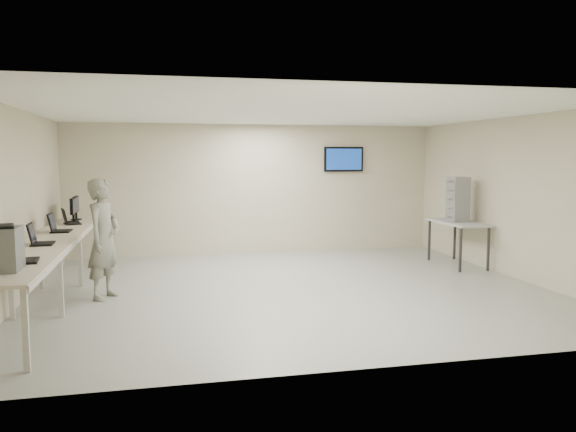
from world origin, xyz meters
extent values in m
cube|color=#A3A29C|center=(0.00, 0.00, 0.00)|extent=(8.00, 7.00, 0.01)
cube|color=white|center=(0.00, 0.00, 2.80)|extent=(8.00, 7.00, 0.01)
cube|color=beige|center=(0.00, 3.50, 1.40)|extent=(8.00, 0.01, 2.80)
cube|color=beige|center=(0.00, -3.50, 1.40)|extent=(8.00, 0.01, 2.80)
cube|color=beige|center=(-4.00, 0.00, 1.40)|extent=(0.01, 7.00, 2.80)
cube|color=beige|center=(4.00, 0.00, 1.40)|extent=(0.01, 7.00, 2.80)
cube|color=#2F2F2F|center=(2.00, 3.48, 2.05)|extent=(0.15, 0.04, 0.15)
cube|color=black|center=(2.00, 3.44, 2.05)|extent=(0.90, 0.06, 0.55)
cube|color=navy|center=(2.00, 3.40, 2.05)|extent=(0.82, 0.01, 0.47)
cube|color=beige|center=(-3.60, 0.00, 0.88)|extent=(0.75, 6.00, 0.04)
cube|color=#BCB7AE|center=(-3.23, 0.00, 0.85)|extent=(0.02, 6.00, 0.06)
cube|color=#BCB7AE|center=(-3.30, -2.85, 0.43)|extent=(0.06, 0.06, 0.86)
cube|color=#BCB7AE|center=(-3.90, -0.90, 0.43)|extent=(0.06, 0.06, 0.86)
cube|color=#BCB7AE|center=(-3.30, -0.90, 0.43)|extent=(0.06, 0.06, 0.86)
cube|color=#BCB7AE|center=(-3.90, 0.90, 0.43)|extent=(0.06, 0.06, 0.86)
cube|color=#BCB7AE|center=(-3.30, 0.90, 0.43)|extent=(0.06, 0.06, 0.86)
cube|color=#BCB7AE|center=(-3.90, 2.85, 0.43)|extent=(0.06, 0.06, 0.86)
cube|color=#BCB7AE|center=(-3.30, 2.85, 0.43)|extent=(0.06, 0.06, 0.86)
cube|color=slate|center=(-3.65, -2.23, 1.13)|extent=(0.39, 0.45, 0.46)
cube|color=black|center=(-3.53, -1.74, 0.91)|extent=(0.33, 0.43, 0.02)
cube|color=black|center=(-3.67, -1.74, 1.07)|extent=(0.12, 0.38, 0.29)
cube|color=black|center=(-3.66, -1.74, 1.07)|extent=(0.09, 0.34, 0.24)
cube|color=black|center=(-3.59, -0.41, 0.91)|extent=(0.29, 0.39, 0.02)
cube|color=black|center=(-3.73, -0.41, 1.06)|extent=(0.09, 0.36, 0.27)
cube|color=black|center=(-3.71, -0.41, 1.06)|extent=(0.06, 0.32, 0.23)
cube|color=black|center=(-3.57, 0.94, 0.91)|extent=(0.29, 0.40, 0.02)
cube|color=black|center=(-3.71, 0.94, 1.07)|extent=(0.08, 0.37, 0.28)
cube|color=black|center=(-3.70, 0.94, 1.07)|extent=(0.06, 0.33, 0.23)
cube|color=black|center=(-3.56, 2.00, 0.91)|extent=(0.36, 0.43, 0.02)
cube|color=black|center=(-3.69, 2.00, 1.06)|extent=(0.17, 0.35, 0.26)
cube|color=black|center=(-3.68, 2.00, 1.06)|extent=(0.13, 0.31, 0.22)
cylinder|color=black|center=(-3.60, 2.41, 0.91)|extent=(0.20, 0.20, 0.01)
cube|color=black|center=(-3.60, 2.41, 0.99)|extent=(0.04, 0.03, 0.16)
cube|color=black|center=(-3.60, 2.41, 1.19)|extent=(0.05, 0.45, 0.30)
cube|color=black|center=(-3.57, 2.41, 1.19)|extent=(0.00, 0.41, 0.26)
cylinder|color=black|center=(-3.60, 2.75, 0.91)|extent=(0.20, 0.20, 0.02)
cube|color=black|center=(-3.60, 2.75, 1.00)|extent=(0.04, 0.03, 0.16)
cube|color=black|center=(-3.60, 2.75, 1.20)|extent=(0.05, 0.46, 0.30)
cube|color=black|center=(-3.57, 2.75, 1.20)|extent=(0.00, 0.42, 0.26)
imported|color=slate|center=(-2.83, 0.01, 0.89)|extent=(0.66, 0.77, 1.79)
cube|color=#A5A5A5|center=(3.60, 1.21, 0.84)|extent=(0.67, 1.43, 0.04)
cube|color=#2F2F2F|center=(3.32, 0.59, 0.41)|extent=(0.04, 0.04, 0.82)
cube|color=#2F2F2F|center=(3.32, 1.82, 0.41)|extent=(0.04, 0.04, 0.82)
cube|color=#2F2F2F|center=(3.88, 0.59, 0.41)|extent=(0.04, 0.04, 0.82)
cube|color=#2F2F2F|center=(3.88, 1.82, 0.41)|extent=(0.04, 0.04, 0.82)
cube|color=gray|center=(3.58, 1.21, 0.94)|extent=(0.33, 0.36, 0.17)
cube|color=gray|center=(3.58, 1.21, 1.12)|extent=(0.33, 0.36, 0.17)
cube|color=gray|center=(3.58, 1.21, 1.29)|extent=(0.33, 0.36, 0.17)
cube|color=gray|center=(3.58, 1.21, 1.46)|extent=(0.33, 0.36, 0.17)
cube|color=gray|center=(3.58, 1.21, 1.63)|extent=(0.33, 0.36, 0.17)
camera|label=1|loc=(-1.97, -8.58, 2.10)|focal=35.00mm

